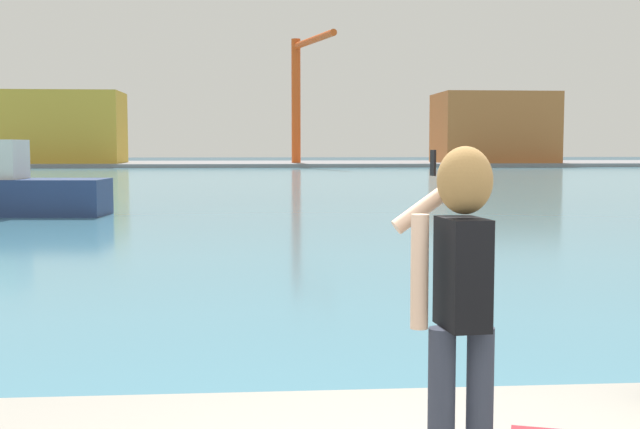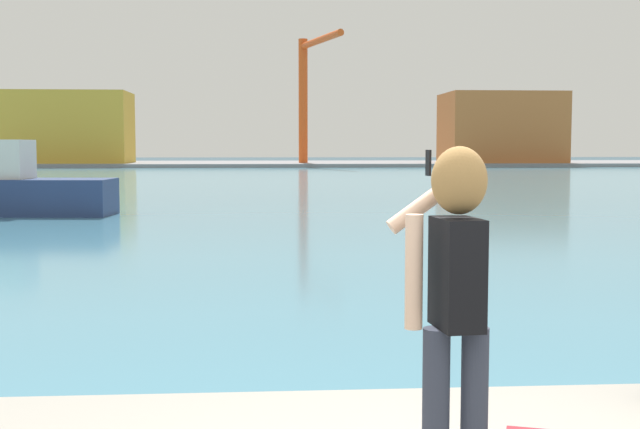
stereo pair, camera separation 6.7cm
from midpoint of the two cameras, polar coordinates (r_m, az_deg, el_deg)
The scene contains 8 objects.
ground_plane at distance 53.79m, azimuth -3.04°, elevation 2.34°, with size 220.00×220.00×0.00m, color #334751.
harbor_water at distance 55.79m, azimuth -3.08°, elevation 2.43°, with size 140.00×100.00×0.02m, color teal.
far_shore_dock at distance 95.76m, azimuth -3.50°, elevation 3.52°, with size 140.00×20.00×0.40m, color gray.
person_photographer at distance 4.23m, azimuth 9.73°, elevation -4.49°, with size 0.53×0.55×1.74m.
boat_moored at distance 28.72m, azimuth -20.29°, elevation 1.69°, with size 6.14×2.56×2.46m.
warehouse_left at distance 94.84m, azimuth -16.94°, elevation 5.78°, with size 13.12×8.01×7.77m, color gold.
warehouse_right at distance 95.72m, azimuth 12.43°, elevation 5.87°, with size 12.77×9.28×7.81m, color #B26633.
port_crane at distance 90.34m, azimuth -0.81°, elevation 9.04°, with size 3.90×12.06×13.60m.
Camera 2 is at (-0.93, -3.74, 2.28)m, focal length 46.27 mm.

